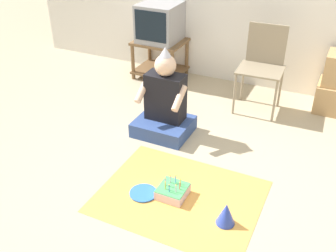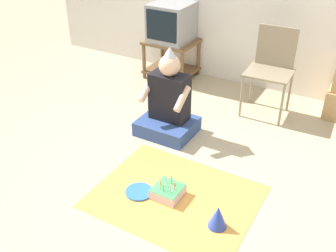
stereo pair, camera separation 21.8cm
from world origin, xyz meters
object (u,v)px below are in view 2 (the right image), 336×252
folding_chair (272,64)px  birthday_cake (168,191)px  party_hat_blue (218,217)px  person_seated (168,106)px  paper_plate (139,192)px  tv (172,22)px

folding_chair → birthday_cake: bearing=-97.1°
birthday_cake → party_hat_blue: 0.48m
person_seated → paper_plate: (0.26, -0.91, -0.27)m
tv → party_hat_blue: tv is taller
party_hat_blue → birthday_cake: bearing=167.3°
paper_plate → folding_chair: bearing=76.6°
person_seated → birthday_cake: 0.98m
birthday_cake → paper_plate: bearing=-159.5°
party_hat_blue → person_seated: bearing=135.1°
birthday_cake → paper_plate: (-0.22, -0.08, -0.04)m
party_hat_blue → tv: bearing=126.7°
folding_chair → birthday_cake: size_ratio=4.09×
folding_chair → party_hat_blue: folding_chair is taller
person_seated → party_hat_blue: (0.94, -0.93, -0.19)m
tv → paper_plate: tv is taller
folding_chair → paper_plate: 1.94m
person_seated → tv: bearing=118.3°
person_seated → folding_chair: bearing=52.8°
folding_chair → party_hat_blue: 1.91m
tv → person_seated: tv is taller
person_seated → paper_plate: 0.98m
folding_chair → person_seated: bearing=-127.2°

